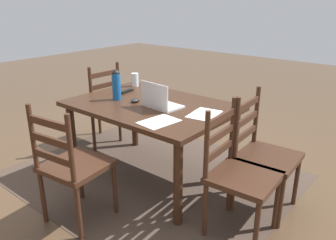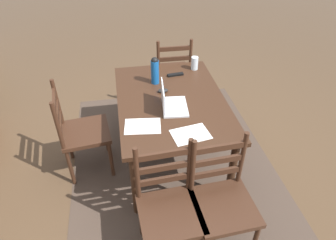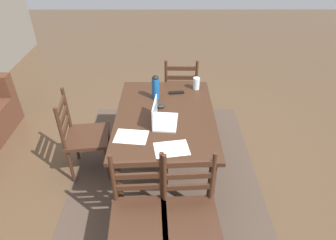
{
  "view_description": "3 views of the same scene",
  "coord_description": "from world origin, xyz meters",
  "px_view_note": "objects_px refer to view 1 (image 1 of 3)",
  "views": [
    {
      "loc": [
        -1.95,
        2.14,
        1.64
      ],
      "look_at": [
        -0.09,
        -0.13,
        0.56
      ],
      "focal_mm": 36.28,
      "sensor_mm": 36.0,
      "label": 1
    },
    {
      "loc": [
        -2.33,
        0.44,
        2.28
      ],
      "look_at": [
        -0.05,
        0.04,
        0.53
      ],
      "focal_mm": 32.44,
      "sensor_mm": 36.0,
      "label": 2
    },
    {
      "loc": [
        -2.47,
        -0.03,
        2.38
      ],
      "look_at": [
        0.08,
        -0.03,
        0.61
      ],
      "focal_mm": 31.41,
      "sensor_mm": 36.0,
      "label": 3
    }
  ],
  "objects_px": {
    "chair_left_near": "(263,155)",
    "chair_right_near": "(97,105)",
    "chair_far_head": "(72,166)",
    "water_bottle": "(116,84)",
    "computer_mouse": "(135,100)",
    "tv_remote": "(126,91)",
    "chair_left_far": "(239,174)",
    "drinking_glass": "(135,80)",
    "dining_table": "(151,113)",
    "laptop": "(159,101)"
  },
  "relations": [
    {
      "from": "chair_left_near",
      "to": "tv_remote",
      "type": "distance_m",
      "value": 1.47
    },
    {
      "from": "chair_left_near",
      "to": "chair_right_near",
      "type": "bearing_deg",
      "value": -0.04
    },
    {
      "from": "computer_mouse",
      "to": "chair_left_near",
      "type": "bearing_deg",
      "value": -170.82
    },
    {
      "from": "dining_table",
      "to": "chair_right_near",
      "type": "relative_size",
      "value": 1.51
    },
    {
      "from": "dining_table",
      "to": "chair_left_far",
      "type": "relative_size",
      "value": 1.51
    },
    {
      "from": "dining_table",
      "to": "chair_left_far",
      "type": "distance_m",
      "value": 1.04
    },
    {
      "from": "tv_remote",
      "to": "computer_mouse",
      "type": "bearing_deg",
      "value": 142.86
    },
    {
      "from": "dining_table",
      "to": "computer_mouse",
      "type": "relative_size",
      "value": 14.31
    },
    {
      "from": "water_bottle",
      "to": "tv_remote",
      "type": "xyz_separation_m",
      "value": [
        0.11,
        -0.23,
        -0.13
      ]
    },
    {
      "from": "computer_mouse",
      "to": "drinking_glass",
      "type": "bearing_deg",
      "value": -48.6
    },
    {
      "from": "chair_left_far",
      "to": "tv_remote",
      "type": "xyz_separation_m",
      "value": [
        1.44,
        -0.33,
        0.28
      ]
    },
    {
      "from": "chair_left_far",
      "to": "chair_left_near",
      "type": "height_order",
      "value": "same"
    },
    {
      "from": "chair_right_near",
      "to": "computer_mouse",
      "type": "height_order",
      "value": "chair_right_near"
    },
    {
      "from": "laptop",
      "to": "water_bottle",
      "type": "distance_m",
      "value": 0.47
    },
    {
      "from": "chair_left_near",
      "to": "chair_left_far",
      "type": "bearing_deg",
      "value": 90.0
    },
    {
      "from": "water_bottle",
      "to": "drinking_glass",
      "type": "xyz_separation_m",
      "value": [
        0.22,
        -0.46,
        -0.08
      ]
    },
    {
      "from": "laptop",
      "to": "drinking_glass",
      "type": "relative_size",
      "value": 2.43
    },
    {
      "from": "water_bottle",
      "to": "tv_remote",
      "type": "height_order",
      "value": "water_bottle"
    },
    {
      "from": "chair_left_far",
      "to": "dining_table",
      "type": "bearing_deg",
      "value": -11.34
    },
    {
      "from": "chair_left_far",
      "to": "drinking_glass",
      "type": "relative_size",
      "value": 6.81
    },
    {
      "from": "chair_far_head",
      "to": "water_bottle",
      "type": "bearing_deg",
      "value": -66.61
    },
    {
      "from": "chair_left_far",
      "to": "laptop",
      "type": "relative_size",
      "value": 2.8
    },
    {
      "from": "chair_left_near",
      "to": "laptop",
      "type": "distance_m",
      "value": 0.96
    },
    {
      "from": "laptop",
      "to": "computer_mouse",
      "type": "xyz_separation_m",
      "value": [
        0.27,
        0.02,
        -0.04
      ]
    },
    {
      "from": "dining_table",
      "to": "chair_left_near",
      "type": "xyz_separation_m",
      "value": [
        -1.0,
        -0.2,
        -0.18
      ]
    },
    {
      "from": "dining_table",
      "to": "tv_remote",
      "type": "bearing_deg",
      "value": -15.85
    },
    {
      "from": "water_bottle",
      "to": "chair_right_near",
      "type": "bearing_deg",
      "value": -24.03
    },
    {
      "from": "dining_table",
      "to": "drinking_glass",
      "type": "xyz_separation_m",
      "value": [
        0.55,
        -0.36,
        0.16
      ]
    },
    {
      "from": "dining_table",
      "to": "laptop",
      "type": "bearing_deg",
      "value": 163.67
    },
    {
      "from": "chair_right_near",
      "to": "water_bottle",
      "type": "xyz_separation_m",
      "value": [
        -0.68,
        0.3,
        0.41
      ]
    },
    {
      "from": "chair_left_far",
      "to": "drinking_glass",
      "type": "bearing_deg",
      "value": -19.77
    },
    {
      "from": "chair_far_head",
      "to": "tv_remote",
      "type": "relative_size",
      "value": 5.59
    },
    {
      "from": "chair_left_near",
      "to": "water_bottle",
      "type": "bearing_deg",
      "value": 12.76
    },
    {
      "from": "chair_far_head",
      "to": "water_bottle",
      "type": "xyz_separation_m",
      "value": [
        0.33,
        -0.76,
        0.41
      ]
    },
    {
      "from": "dining_table",
      "to": "computer_mouse",
      "type": "height_order",
      "value": "computer_mouse"
    },
    {
      "from": "chair_left_near",
      "to": "tv_remote",
      "type": "height_order",
      "value": "chair_left_near"
    },
    {
      "from": "computer_mouse",
      "to": "chair_left_far",
      "type": "bearing_deg",
      "value": 169.45
    },
    {
      "from": "chair_far_head",
      "to": "tv_remote",
      "type": "bearing_deg",
      "value": -65.88
    },
    {
      "from": "chair_right_near",
      "to": "tv_remote",
      "type": "xyz_separation_m",
      "value": [
        -0.56,
        0.07,
        0.28
      ]
    },
    {
      "from": "chair_left_far",
      "to": "tv_remote",
      "type": "relative_size",
      "value": 5.59
    },
    {
      "from": "chair_left_near",
      "to": "drinking_glass",
      "type": "xyz_separation_m",
      "value": [
        1.55,
        -0.16,
        0.34
      ]
    },
    {
      "from": "water_bottle",
      "to": "chair_far_head",
      "type": "bearing_deg",
      "value": 113.39
    },
    {
      "from": "water_bottle",
      "to": "computer_mouse",
      "type": "xyz_separation_m",
      "value": [
        -0.19,
        -0.05,
        -0.13
      ]
    },
    {
      "from": "chair_left_far",
      "to": "computer_mouse",
      "type": "height_order",
      "value": "chair_left_far"
    },
    {
      "from": "water_bottle",
      "to": "drinking_glass",
      "type": "height_order",
      "value": "water_bottle"
    },
    {
      "from": "chair_far_head",
      "to": "laptop",
      "type": "distance_m",
      "value": 0.9
    },
    {
      "from": "water_bottle",
      "to": "chair_left_far",
      "type": "bearing_deg",
      "value": 175.83
    },
    {
      "from": "tv_remote",
      "to": "chair_far_head",
      "type": "bearing_deg",
      "value": 107.93
    },
    {
      "from": "dining_table",
      "to": "chair_far_head",
      "type": "distance_m",
      "value": 0.89
    },
    {
      "from": "computer_mouse",
      "to": "laptop",
      "type": "bearing_deg",
      "value": -179.86
    }
  ]
}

